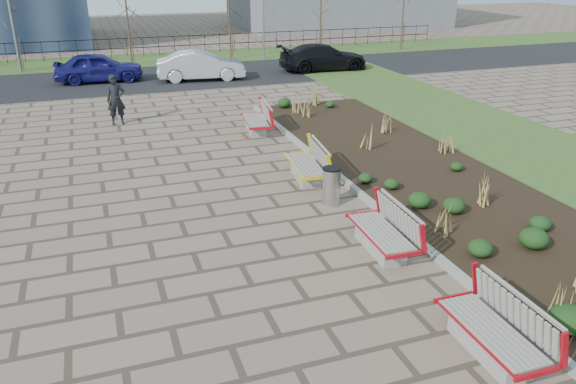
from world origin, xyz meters
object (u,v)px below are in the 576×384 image
object	(u,v)px
bench_b	(381,230)
lamp_east	(263,8)
lamp_west	(11,16)
pedestrian	(116,100)
car_silver	(201,66)
bench_a	(492,327)
bench_c	(306,163)
bench_d	(255,118)
car_blue	(99,67)
litter_bin	(331,187)
car_black	(323,57)

from	to	relation	value
bench_b	lamp_east	xyz separation A→B (m)	(5.00, 24.72, 2.54)
bench_b	lamp_west	xyz separation A→B (m)	(-9.00, 24.72, 2.54)
pedestrian	car_silver	xyz separation A→B (m)	(4.65, 7.22, -0.19)
pedestrian	lamp_east	xyz separation A→B (m)	(9.64, 12.47, 2.10)
bench_a	lamp_east	distance (m)	28.91
lamp_east	bench_c	bearing A→B (deg)	-103.88
bench_d	car_blue	distance (m)	12.25
bench_b	litter_bin	world-z (taller)	bench_b
bench_b	lamp_east	bearing A→B (deg)	81.04
pedestrian	bench_c	bearing A→B (deg)	-62.86
lamp_east	litter_bin	bearing A→B (deg)	-102.78
bench_b	car_silver	world-z (taller)	car_silver
bench_c	lamp_west	world-z (taller)	lamp_west
bench_b	car_blue	world-z (taller)	car_blue
bench_a	lamp_west	world-z (taller)	lamp_west
bench_d	lamp_east	world-z (taller)	lamp_east
bench_a	car_silver	size ratio (longest dim) A/B	0.47
car_blue	lamp_east	distance (m)	10.99
car_blue	car_black	xyz separation A→B (m)	(11.98, -0.81, -0.01)
bench_b	bench_c	distance (m)	4.48
lamp_west	bench_a	bearing A→B (deg)	-72.39
bench_b	bench_d	bearing A→B (deg)	92.47
car_silver	lamp_east	world-z (taller)	lamp_east
bench_a	bench_b	size ratio (longest dim) A/B	1.00
bench_b	litter_bin	size ratio (longest dim) A/B	2.17
bench_d	car_black	world-z (taller)	car_black
bench_c	litter_bin	world-z (taller)	bench_c
bench_c	car_blue	size ratio (longest dim) A/B	0.49
bench_b	car_silver	xyz separation A→B (m)	(0.01, 19.47, 0.25)
car_blue	pedestrian	bearing A→B (deg)	-175.31
litter_bin	car_blue	xyz separation A→B (m)	(-4.96, 18.09, 0.27)
bench_c	car_silver	xyz separation A→B (m)	(0.01, 14.99, 0.25)
bench_b	litter_bin	xyz separation A→B (m)	(-0.01, 2.63, -0.02)
car_blue	bench_d	bearing A→B (deg)	-153.61
pedestrian	car_silver	bearing A→B (deg)	53.51
car_black	lamp_east	xyz separation A→B (m)	(-2.00, 4.81, 2.30)
pedestrian	car_black	size ratio (longest dim) A/B	0.38
pedestrian	litter_bin	bearing A→B (deg)	-68.02
litter_bin	car_black	size ratio (longest dim) A/B	0.20
bench_d	bench_a	bearing A→B (deg)	-83.07
lamp_east	car_silver	bearing A→B (deg)	-133.54
bench_c	pedestrian	xyz separation A→B (m)	(-4.64, 7.76, 0.44)
lamp_west	bench_b	bearing A→B (deg)	-69.99
bench_b	lamp_east	world-z (taller)	lamp_east
lamp_west	litter_bin	bearing A→B (deg)	-67.86
lamp_west	lamp_east	world-z (taller)	same
pedestrian	lamp_west	bearing A→B (deg)	105.55
car_blue	car_silver	world-z (taller)	car_blue
bench_c	bench_d	xyz separation A→B (m)	(0.00, 5.04, 0.00)
car_black	litter_bin	bearing A→B (deg)	159.62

